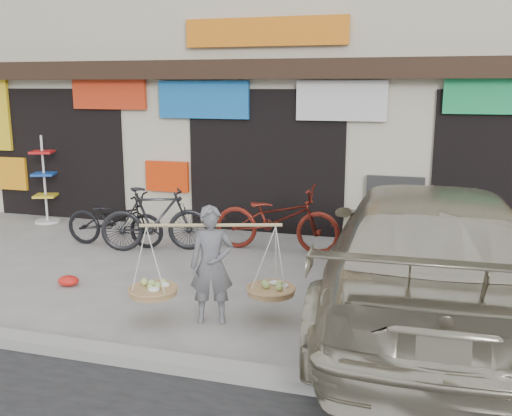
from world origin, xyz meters
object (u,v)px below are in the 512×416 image
(street_vendor, at_px, (212,270))
(bike_0, at_px, (115,219))
(bike_1, at_px, (155,219))
(bike_2, at_px, (277,218))
(suv, at_px, (428,255))
(display_rack, at_px, (45,188))

(street_vendor, xyz_separation_m, bike_0, (-2.80, 2.60, -0.17))
(bike_1, bearing_deg, bike_2, -94.52)
(street_vendor, height_order, bike_0, street_vendor)
(bike_0, xyz_separation_m, suv, (5.23, -1.88, 0.36))
(street_vendor, height_order, bike_1, street_vendor)
(bike_2, xyz_separation_m, display_rack, (-5.05, 0.66, 0.15))
(bike_1, relative_size, suv, 0.31)
(bike_0, height_order, suv, suv)
(bike_1, distance_m, suv, 4.78)
(display_rack, bearing_deg, street_vendor, -36.66)
(display_rack, bearing_deg, suv, -22.11)
(street_vendor, height_order, display_rack, display_rack)
(suv, bearing_deg, bike_0, -21.73)
(bike_1, xyz_separation_m, bike_2, (1.97, 0.57, 0.01))
(bike_2, bearing_deg, bike_0, 99.49)
(bike_0, xyz_separation_m, bike_2, (2.79, 0.50, 0.09))
(bike_2, relative_size, suv, 0.37)
(bike_2, bearing_deg, display_rack, 81.84)
(street_vendor, relative_size, bike_1, 1.03)
(street_vendor, distance_m, bike_1, 3.21)
(street_vendor, bearing_deg, bike_0, 119.69)
(bike_2, distance_m, suv, 3.42)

